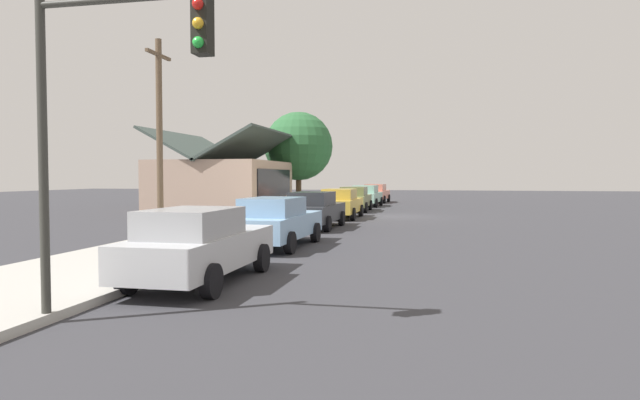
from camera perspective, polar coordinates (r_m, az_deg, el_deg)
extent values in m
plane|color=#38383D|center=(30.98, 7.78, -1.72)|extent=(120.00, 120.00, 0.00)
cube|color=#B2AFA8|center=(31.86, -2.32, -1.43)|extent=(60.00, 4.20, 0.16)
cube|color=silver|center=(11.93, -12.24, -5.14)|extent=(4.73, 1.73, 0.70)
cube|color=#A0A2A6|center=(11.43, -13.25, -2.30)|extent=(2.28, 1.51, 0.56)
cylinder|color=black|center=(13.65, -12.94, -5.67)|extent=(0.66, 0.22, 0.66)
cylinder|color=black|center=(13.02, -6.10, -6.01)|extent=(0.66, 0.22, 0.66)
cylinder|color=black|center=(11.10, -19.43, -7.62)|extent=(0.66, 0.22, 0.66)
cylinder|color=black|center=(10.32, -11.27, -8.28)|extent=(0.66, 0.22, 0.66)
cube|color=#8CB7E0|center=(17.53, -4.41, -2.67)|extent=(4.91, 1.88, 0.70)
cube|color=#779CBE|center=(17.03, -4.93, -0.70)|extent=(2.38, 1.59, 0.56)
cylinder|color=black|center=(19.26, -5.45, -3.26)|extent=(0.67, 0.24, 0.66)
cylinder|color=black|center=(18.77, -0.47, -3.40)|extent=(0.67, 0.24, 0.66)
cylinder|color=black|center=(16.46, -8.90, -4.25)|extent=(0.67, 0.24, 0.66)
cylinder|color=black|center=(15.88, -3.14, -4.47)|extent=(0.67, 0.24, 0.66)
cube|color=#2D3035|center=(23.75, -0.53, -1.32)|extent=(4.87, 1.90, 0.70)
cube|color=#27292D|center=(23.24, -0.82, 0.16)|extent=(2.36, 1.63, 0.56)
cylinder|color=black|center=(25.44, -1.68, -1.86)|extent=(0.66, 0.24, 0.66)
cylinder|color=black|center=(25.04, 2.27, -1.93)|extent=(0.66, 0.24, 0.66)
cylinder|color=black|center=(22.57, -3.65, -2.41)|extent=(0.66, 0.24, 0.66)
cylinder|color=black|center=(22.12, 0.79, -2.51)|extent=(0.66, 0.24, 0.66)
cube|color=gold|center=(29.43, 2.21, -0.59)|extent=(4.83, 1.77, 0.70)
cube|color=gold|center=(28.93, 2.04, 0.61)|extent=(2.32, 1.55, 0.56)
cylinder|color=black|center=(31.07, 1.09, -1.07)|extent=(0.66, 0.22, 0.66)
cylinder|color=black|center=(30.79, 4.29, -1.11)|extent=(0.66, 0.22, 0.66)
cylinder|color=black|center=(28.15, -0.07, -1.44)|extent=(0.66, 0.22, 0.66)
cylinder|color=black|center=(27.84, 3.45, -1.49)|extent=(0.66, 0.22, 0.66)
cube|color=olive|center=(35.42, 3.66, -0.07)|extent=(4.89, 1.79, 0.70)
cube|color=#61683C|center=(34.92, 3.56, 0.92)|extent=(2.36, 1.54, 0.56)
cylinder|color=black|center=(37.05, 2.64, -0.50)|extent=(0.66, 0.23, 0.66)
cylinder|color=black|center=(36.84, 5.26, -0.53)|extent=(0.66, 0.23, 0.66)
cylinder|color=black|center=(34.07, 1.92, -0.76)|extent=(0.66, 0.23, 0.66)
cylinder|color=black|center=(33.85, 4.77, -0.79)|extent=(0.66, 0.23, 0.66)
cube|color=#9ED1BC|center=(41.22, 4.85, 0.28)|extent=(4.42, 2.03, 0.70)
cube|color=#86B1A0|center=(40.78, 4.75, 1.14)|extent=(2.16, 1.71, 0.56)
cylinder|color=black|center=(42.73, 3.93, -0.11)|extent=(0.67, 0.25, 0.66)
cylinder|color=black|center=(42.43, 6.38, -0.14)|extent=(0.67, 0.25, 0.66)
cylinder|color=black|center=(40.08, 3.23, -0.28)|extent=(0.67, 0.25, 0.66)
cylinder|color=black|center=(39.77, 5.83, -0.31)|extent=(0.67, 0.25, 0.66)
cube|color=#EA8C75|center=(47.38, 5.88, 0.56)|extent=(4.80, 1.98, 0.70)
cube|color=tan|center=(46.89, 5.80, 1.31)|extent=(2.34, 1.65, 0.56)
cylinder|color=black|center=(48.97, 5.13, 0.21)|extent=(0.67, 0.25, 0.66)
cylinder|color=black|center=(48.72, 7.16, 0.19)|extent=(0.67, 0.25, 0.66)
cylinder|color=black|center=(46.09, 4.53, 0.08)|extent=(0.67, 0.25, 0.66)
cylinder|color=black|center=(45.82, 6.69, 0.05)|extent=(0.67, 0.25, 0.66)
cube|color=tan|center=(37.99, -10.07, 1.52)|extent=(9.22, 7.33, 3.28)
cube|color=black|center=(36.76, -4.71, 1.77)|extent=(7.38, 0.08, 1.84)
cube|color=#3F4C47|center=(37.39, -7.49, 5.53)|extent=(9.82, 3.96, 2.21)
cube|color=#3F4C47|center=(38.76, -12.62, 5.38)|extent=(9.82, 3.96, 2.21)
cylinder|color=brown|center=(43.29, -2.24, 1.58)|extent=(0.44, 0.44, 3.15)
sphere|color=#2D6638|center=(43.35, -2.25, 5.62)|extent=(5.39, 5.39, 5.39)
cylinder|color=#383833|center=(9.28, -26.91, 4.38)|extent=(0.14, 0.14, 5.20)
cylinder|color=#383833|center=(8.90, -20.28, 18.99)|extent=(0.10, 2.60, 0.10)
cube|color=black|center=(8.19, -12.14, 17.30)|extent=(0.28, 0.24, 0.80)
sphere|color=red|center=(8.13, -12.61, 19.31)|extent=(0.16, 0.16, 0.16)
sphere|color=yellow|center=(8.06, -12.60, 17.54)|extent=(0.16, 0.16, 0.16)
sphere|color=green|center=(7.99, -12.58, 15.74)|extent=(0.16, 0.16, 0.16)
cylinder|color=brown|center=(22.06, -16.38, 6.27)|extent=(0.24, 0.24, 7.50)
cube|color=brown|center=(22.50, -16.48, 14.30)|extent=(1.80, 0.12, 0.12)
cylinder|color=red|center=(44.85, 3.67, 0.15)|extent=(0.22, 0.22, 0.55)
sphere|color=red|center=(44.83, 3.67, 0.59)|extent=(0.18, 0.18, 0.18)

